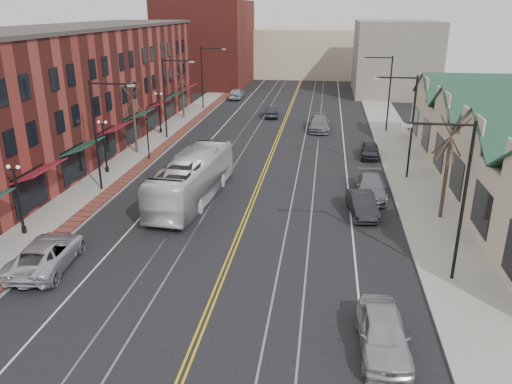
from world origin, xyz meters
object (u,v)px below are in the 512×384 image
(parked_car_c, at_px, (371,187))
(parked_car_d, at_px, (370,150))
(parked_suv, at_px, (46,254))
(parked_car_b, at_px, (362,204))
(parked_car_a, at_px, (383,333))
(transit_bus, at_px, (193,178))

(parked_car_c, height_order, parked_car_d, parked_car_c)
(parked_suv, xyz_separation_m, parked_car_b, (16.80, 9.56, -0.06))
(parked_car_b, height_order, parked_car_d, parked_car_b)
(parked_car_b, distance_m, parked_car_d, 13.89)
(parked_car_a, xyz_separation_m, parked_car_b, (0.00, 14.08, -0.08))
(parked_suv, height_order, parked_car_b, parked_suv)
(parked_car_d, bearing_deg, parked_suv, -124.40)
(transit_bus, height_order, parked_car_a, transit_bus)
(parked_car_a, relative_size, parked_car_c, 0.91)
(transit_bus, xyz_separation_m, parked_car_d, (13.21, 12.78, -0.97))
(parked_car_c, relative_size, parked_car_d, 1.31)
(transit_bus, bearing_deg, parked_car_d, -131.49)
(parked_car_a, relative_size, parked_car_b, 1.07)
(transit_bus, relative_size, parked_car_d, 2.99)
(parked_suv, relative_size, parked_car_b, 1.29)
(parked_suv, height_order, parked_car_d, parked_suv)
(parked_car_b, bearing_deg, parked_car_c, 69.21)
(parked_car_d, bearing_deg, parked_car_c, -90.14)
(parked_car_d, bearing_deg, parked_car_a, -89.42)
(parked_suv, bearing_deg, parked_car_c, -149.34)
(parked_car_a, bearing_deg, transit_bus, 125.80)
(parked_suv, distance_m, parked_car_d, 29.68)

